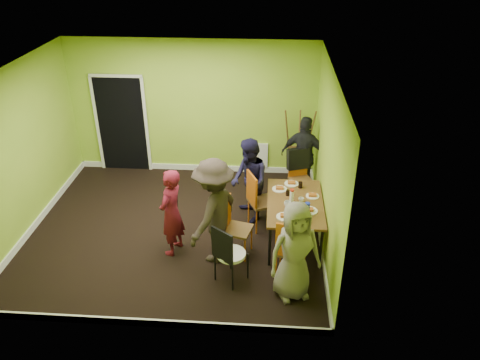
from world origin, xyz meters
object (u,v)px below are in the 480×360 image
(chair_left_near, at_px, (233,224))
(easel, at_px, (298,146))
(chair_back_end, at_px, (299,164))
(thermos, at_px, (292,197))
(person_front_end, at_px, (295,251))
(chair_bentwood, at_px, (228,252))
(chair_front_end, at_px, (291,247))
(dining_table, at_px, (295,205))
(person_back_end, at_px, (305,156))
(person_left_near, at_px, (214,211))
(chair_left_far, at_px, (258,198))
(orange_bottle, at_px, (290,193))
(blue_bottle, at_px, (307,209))
(person_standing, at_px, (171,213))
(person_left_far, at_px, (249,181))

(chair_left_near, xyz_separation_m, easel, (1.11, 2.55, 0.21))
(chair_back_end, distance_m, thermos, 1.46)
(chair_back_end, bearing_deg, person_front_end, 66.64)
(chair_bentwood, bearing_deg, chair_front_end, 44.34)
(chair_bentwood, relative_size, thermos, 4.46)
(dining_table, distance_m, chair_back_end, 1.41)
(chair_front_end, distance_m, person_back_end, 2.64)
(chair_left_near, bearing_deg, easel, 170.80)
(dining_table, relative_size, person_left_near, 0.87)
(thermos, height_order, person_left_near, person_left_near)
(thermos, xyz_separation_m, person_back_end, (0.29, 1.65, -0.07))
(chair_left_far, distance_m, chair_front_end, 1.43)
(person_left_near, bearing_deg, person_front_end, 82.68)
(dining_table, relative_size, chair_back_end, 1.48)
(easel, bearing_deg, orange_bottle, -95.97)
(orange_bottle, bearing_deg, blue_bottle, -67.75)
(person_back_end, bearing_deg, person_standing, 62.19)
(thermos, xyz_separation_m, person_front_end, (0.01, -1.28, -0.10))
(orange_bottle, bearing_deg, person_left_near, -147.30)
(chair_left_near, distance_m, person_back_end, 2.37)
(chair_front_end, xyz_separation_m, person_back_end, (0.32, 2.61, 0.20))
(chair_front_end, bearing_deg, person_front_end, -70.99)
(dining_table, height_order, orange_bottle, orange_bottle)
(chair_left_near, relative_size, orange_bottle, 13.87)
(person_left_far, bearing_deg, chair_front_end, 2.02)
(chair_left_far, distance_m, thermos, 0.71)
(chair_back_end, height_order, thermos, chair_back_end)
(chair_front_end, relative_size, easel, 0.68)
(person_front_end, bearing_deg, person_back_end, 64.25)
(dining_table, height_order, person_left_near, person_left_near)
(chair_bentwood, relative_size, person_back_end, 0.62)
(chair_back_end, xyz_separation_m, chair_front_end, (-0.20, -2.40, -0.12))
(dining_table, height_order, person_front_end, person_front_end)
(thermos, xyz_separation_m, person_left_far, (-0.72, 0.64, -0.09))
(chair_left_near, relative_size, chair_back_end, 0.98)
(easel, height_order, person_front_end, easel)
(chair_bentwood, height_order, person_left_near, person_left_near)
(easel, height_order, thermos, easel)
(chair_back_end, relative_size, chair_front_end, 0.96)
(orange_bottle, bearing_deg, chair_back_end, 81.13)
(person_front_end, bearing_deg, chair_front_end, 77.05)
(chair_left_far, relative_size, thermos, 4.83)
(orange_bottle, height_order, person_front_end, person_front_end)
(chair_left_near, distance_m, person_left_far, 1.06)
(dining_table, distance_m, person_left_near, 1.38)
(person_front_end, bearing_deg, chair_left_far, 88.41)
(chair_left_near, distance_m, blue_bottle, 1.18)
(easel, relative_size, person_front_end, 1.02)
(thermos, bearing_deg, person_left_far, 138.17)
(chair_bentwood, xyz_separation_m, person_front_end, (0.94, -0.19, 0.22))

